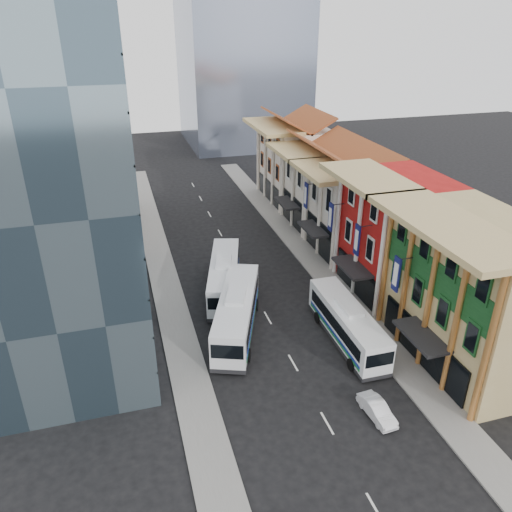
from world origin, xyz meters
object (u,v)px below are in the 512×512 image
object	(u,v)px
bus_right	(347,323)
sedan_right	(377,410)
bus_left_far	(224,276)
shophouse_tan	(475,294)
bus_left_near	(237,312)
office_tower	(51,165)

from	to	relation	value
bus_right	sedan_right	xyz separation A→B (m)	(-1.86, -8.95, -1.25)
bus_left_far	bus_right	world-z (taller)	bus_left_far
shophouse_tan	sedan_right	xyz separation A→B (m)	(-10.36, -4.36, -5.40)
bus_left_near	bus_left_far	world-z (taller)	bus_left_near
bus_left_near	sedan_right	distance (m)	14.83
office_tower	bus_right	world-z (taller)	office_tower
office_tower	sedan_right	world-z (taller)	office_tower
bus_left_far	sedan_right	distance (m)	21.20
sedan_right	bus_right	bearing A→B (deg)	73.30
office_tower	sedan_right	distance (m)	31.15
bus_left_near	bus_right	size ratio (longest dim) A/B	1.10
office_tower	sedan_right	bearing A→B (deg)	-41.65
shophouse_tan	office_tower	world-z (taller)	office_tower
bus_left_far	shophouse_tan	bearing A→B (deg)	-27.54
office_tower	bus_left_far	size ratio (longest dim) A/B	2.52
shophouse_tan	bus_left_near	distance (m)	19.77
bus_left_near	sedan_right	size ratio (longest dim) A/B	3.50
bus_right	sedan_right	world-z (taller)	bus_right
shophouse_tan	bus_right	distance (m)	10.52
shophouse_tan	bus_left_far	xyz separation A→B (m)	(-16.85, 15.78, -4.09)
office_tower	sedan_right	xyz separation A→B (m)	(20.64, -18.36, -14.40)
bus_left_far	bus_left_near	bearing A→B (deg)	-78.28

